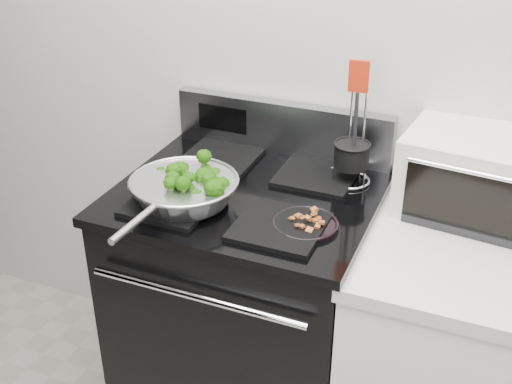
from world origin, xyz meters
The scene contains 8 objects.
back_wall centered at (0.00, 1.75, 1.35)m, with size 4.00×0.02×2.70m, color #B4B1AA.
gas_range centered at (-0.30, 1.41, 0.49)m, with size 0.79×0.69×1.13m.
counter centered at (0.39, 1.41, 0.46)m, with size 0.62×0.68×0.92m.
skillet centered at (-0.44, 1.26, 1.00)m, with size 0.32×0.51×0.07m.
broccoli_pile centered at (-0.44, 1.26, 1.02)m, with size 0.25×0.25×0.09m, color black, non-canonical shape.
bacon_plate centered at (-0.07, 1.28, 0.97)m, with size 0.19×0.19×0.04m.
utensil_holder centered at (-0.02, 1.59, 1.02)m, with size 0.13×0.13×0.40m.
toaster_oven centered at (0.35, 1.60, 1.04)m, with size 0.45×0.36×0.24m.
Camera 1 is at (0.39, -0.18, 1.89)m, focal length 45.00 mm.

